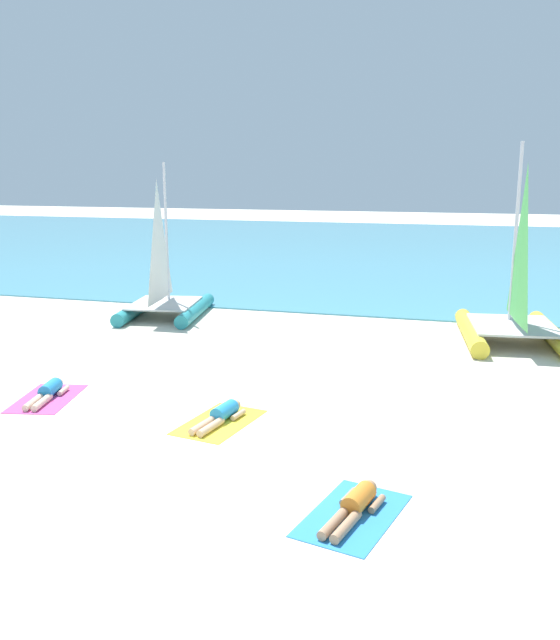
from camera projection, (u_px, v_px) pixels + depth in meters
name	position (u px, v px, depth m)	size (l,w,h in m)	color
ground_plane	(323.00, 326.00, 20.94)	(120.00, 120.00, 0.00)	beige
ocean_water	(400.00, 249.00, 41.21)	(120.00, 40.00, 0.05)	#4C9EB7
sailboat_teal	(164.00, 295.00, 22.09)	(3.03, 4.16, 4.97)	teal
sailboat_yellow	(513.00, 314.00, 18.73)	(3.19, 4.50, 5.48)	yellow
towel_left	(47.00, 398.00, 14.25)	(1.10, 1.90, 0.01)	#D84C99
sunbather_left	(48.00, 392.00, 14.28)	(0.71, 1.56, 0.30)	#268CCC
towel_middle	(219.00, 422.00, 12.90)	(1.10, 1.90, 0.01)	yellow
sunbather_middle	(221.00, 415.00, 12.94)	(0.66, 1.57, 0.30)	#268CCC
towel_right	(353.00, 515.00, 9.42)	(1.10, 1.90, 0.01)	#338CD8
sunbather_right	(355.00, 505.00, 9.45)	(0.73, 1.56, 0.30)	orange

